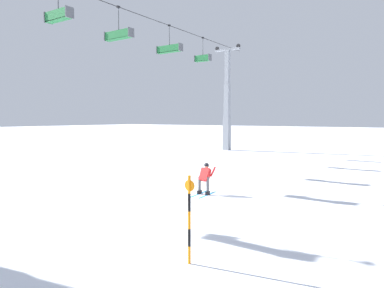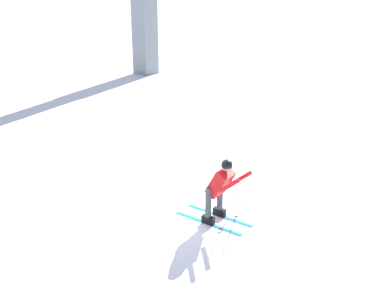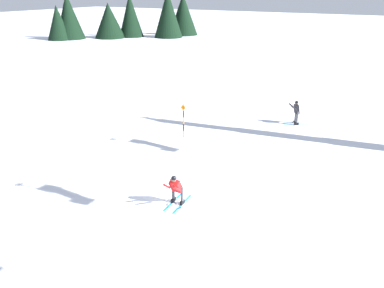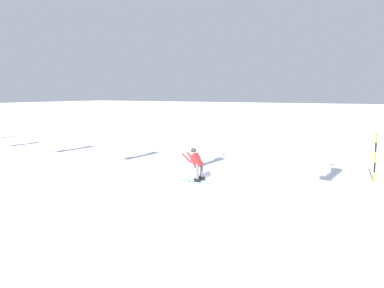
# 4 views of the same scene
# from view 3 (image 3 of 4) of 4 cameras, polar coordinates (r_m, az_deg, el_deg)

# --- Properties ---
(ground_plane) EXTENTS (260.00, 260.00, 0.00)m
(ground_plane) POSITION_cam_3_polar(r_m,az_deg,el_deg) (16.94, -0.15, -7.30)
(ground_plane) COLOR white
(skier_carving_main) EXTENTS (1.67, 0.73, 1.58)m
(skier_carving_main) POSITION_cam_3_polar(r_m,az_deg,el_deg) (15.56, -2.53, -6.77)
(skier_carving_main) COLOR #198CCC
(skier_carving_main) RESTS_ON ground_plane
(trail_marker_pole) EXTENTS (0.07, 0.28, 2.18)m
(trail_marker_pole) POSITION_cam_3_polar(r_m,az_deg,el_deg) (22.44, -1.34, 3.82)
(trail_marker_pole) COLOR orange
(trail_marker_pole) RESTS_ON ground_plane
(skier_distant_uphill) EXTENTS (1.26, 1.66, 1.67)m
(skier_distant_uphill) POSITION_cam_3_polar(r_m,az_deg,el_deg) (25.76, 15.83, 4.96)
(skier_distant_uphill) COLOR #198CCC
(skier_distant_uphill) RESTS_ON ground_plane
(tree_line_ridge) EXTENTS (22.40, 19.85, 8.26)m
(tree_line_ridge) POSITION_cam_3_polar(r_m,az_deg,el_deg) (72.43, -9.73, 18.87)
(tree_line_ridge) COLOR black
(tree_line_ridge) RESTS_ON ground_plane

